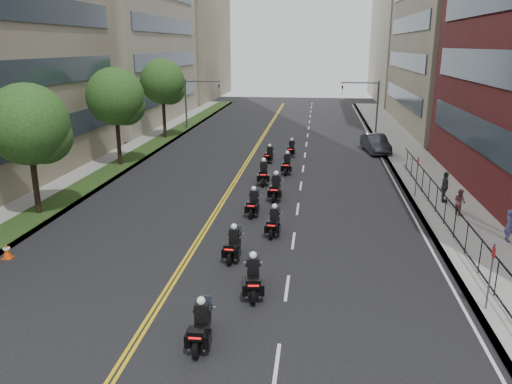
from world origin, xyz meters
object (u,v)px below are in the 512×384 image
motorcycle_7 (287,165)px  pedestrian_c (445,187)px  motorcycle_0 (201,327)px  parked_sedan (376,144)px  motorcycle_1 (253,278)px  motorcycle_5 (276,188)px  motorcycle_8 (269,155)px  motorcycle_9 (291,149)px  motorcycle_6 (264,174)px  pedestrian_b (460,202)px  motorcycle_4 (253,204)px  pedestrian_a (509,226)px  motorcycle_2 (233,245)px  traffic_cone (7,251)px  motorcycle_3 (274,223)px

motorcycle_7 → pedestrian_c: 11.75m
motorcycle_0 → parked_sedan: bearing=73.1°
motorcycle_1 → motorcycle_5: (-0.18, 12.40, 0.03)m
motorcycle_8 → motorcycle_9: 3.04m
motorcycle_6 → pedestrian_b: size_ratio=1.68×
motorcycle_4 → pedestrian_b: motorcycle_4 is taller
motorcycle_9 → pedestrian_c: 15.82m
motorcycle_4 → motorcycle_6: (-0.14, 6.60, 0.07)m
motorcycle_0 → motorcycle_4: size_ratio=0.99×
pedestrian_a → motorcycle_6: bearing=55.9°
motorcycle_0 → pedestrian_a: (12.74, 10.10, 0.29)m
motorcycle_2 → motorcycle_6: size_ratio=0.89×
motorcycle_6 → pedestrian_b: bearing=-29.7°
motorcycle_4 → pedestrian_c: 11.61m
motorcycle_2 → motorcycle_7: bearing=88.1°
parked_sedan → traffic_cone: (-18.90, -25.61, -0.45)m
motorcycle_5 → pedestrian_b: (10.42, -2.02, 0.17)m
parked_sedan → motorcycle_6: bearing=-135.6°
motorcycle_1 → motorcycle_9: 25.03m
motorcycle_1 → motorcycle_8: motorcycle_1 is taller
motorcycle_4 → motorcycle_7: bearing=84.2°
motorcycle_3 → pedestrian_c: size_ratio=1.15×
motorcycle_3 → motorcycle_6: (-1.55, 9.50, 0.09)m
motorcycle_6 → pedestrian_c: bearing=-20.4°
motorcycle_6 → traffic_cone: size_ratio=3.46×
motorcycle_3 → motorcycle_6: 9.62m
motorcycle_5 → motorcycle_7: bearing=89.4°
motorcycle_4 → traffic_cone: (-10.25, -7.30, -0.30)m
motorcycle_3 → motorcycle_9: size_ratio=1.00×
motorcycle_4 → motorcycle_1: bearing=-81.0°
motorcycle_0 → traffic_cone: 11.65m
motorcycle_0 → pedestrian_b: (11.45, 13.91, 0.24)m
motorcycle_6 → motorcycle_8: 6.56m
parked_sedan → traffic_cone: bearing=-135.2°
motorcycle_0 → pedestrian_c: size_ratio=1.18×
parked_sedan → traffic_cone: parked_sedan is taller
motorcycle_9 → pedestrian_c: pedestrian_c is taller
pedestrian_c → motorcycle_7: bearing=64.7°
motorcycle_5 → motorcycle_6: size_ratio=0.99×
traffic_cone → motorcycle_4: bearing=35.4°
pedestrian_c → motorcycle_5: bearing=99.1°
motorcycle_7 → motorcycle_6: bearing=-113.3°
motorcycle_3 → parked_sedan: bearing=75.3°
motorcycle_1 → pedestrian_a: 13.27m
motorcycle_1 → motorcycle_8: size_ratio=1.14×
motorcycle_6 → motorcycle_3: bearing=-84.8°
traffic_cone → motorcycle_8: bearing=64.2°
motorcycle_1 → pedestrian_c: pedestrian_c is taller
motorcycle_4 → motorcycle_7: motorcycle_7 is taller
motorcycle_5 → motorcycle_1: bearing=-87.3°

